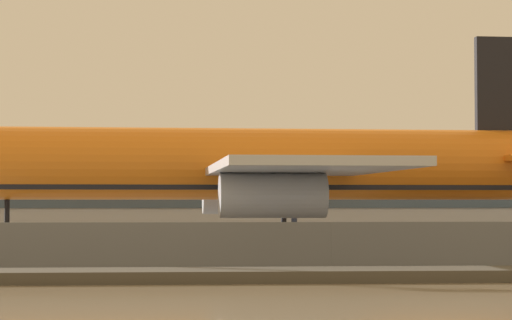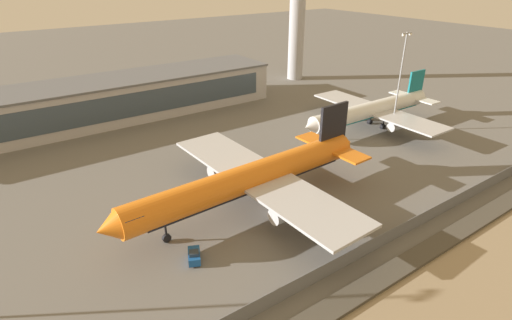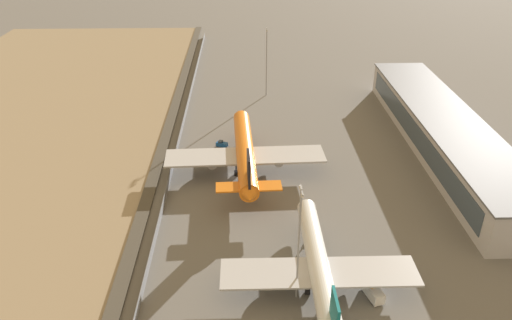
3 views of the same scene
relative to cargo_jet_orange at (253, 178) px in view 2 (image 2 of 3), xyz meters
name	(u,v)px [view 2 (image 2 of 3)]	position (x,y,z in m)	size (l,w,h in m)	color
ground_plane	(276,211)	(2.29, -3.21, -5.48)	(500.00, 500.00, 0.00)	#66635E
shoreline_seawall	(374,283)	(2.29, -23.71, -5.23)	(320.00, 3.00, 0.50)	#474238
perimeter_fence	(349,258)	(2.29, -19.21, -4.32)	(280.00, 0.10, 2.32)	slate
cargo_jet_orange	(253,178)	(0.00, 0.00, 0.00)	(48.47, 41.41, 14.35)	orange
passenger_jet_white_teal	(373,110)	(44.38, 13.12, -0.82)	(42.22, 35.99, 12.21)	white
baggage_tug	(194,256)	(-14.24, -6.65, -4.67)	(2.78, 3.58, 1.80)	#19519E
ops_van	(351,110)	(47.42, 22.75, -4.20)	(5.58, 3.51, 2.48)	white
control_tower	(298,0)	(59.98, 61.31, 20.72)	(10.53, 10.53, 46.42)	#ADADB2
terminal_building	(92,102)	(-10.59, 56.35, -0.27)	(97.09, 17.54, 10.39)	#B2B2B7
apron_light_mast_apron_west	(400,78)	(47.10, 8.88, 7.42)	(3.20, 0.40, 23.19)	#93969B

